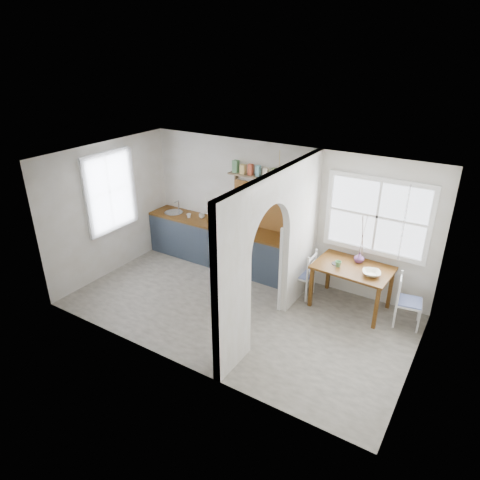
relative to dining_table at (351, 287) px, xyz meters
The scene contains 26 objects.
floor 2.02m from the dining_table, 144.89° to the right, with size 5.80×3.20×0.01m, color #9D9586.
ceiling 2.97m from the dining_table, 144.89° to the right, with size 5.80×3.20×0.01m, color silver.
walls 2.18m from the dining_table, 144.89° to the right, with size 5.81×3.21×2.60m.
partition 1.77m from the dining_table, 130.44° to the right, with size 0.12×3.20×2.60m.
kitchen_window 4.80m from the dining_table, 165.75° to the right, with size 0.10×1.16×1.50m, color white, non-canonical shape.
nook_window 1.29m from the dining_table, 67.15° to the left, with size 1.76×0.10×1.30m, color white, non-canonical shape.
counter 2.76m from the dining_table, behind, with size 3.50×0.60×0.90m.
sink 4.09m from the dining_table, behind, with size 0.40×0.40×0.02m, color #B2B8C2.
backsplash 2.11m from the dining_table, 166.66° to the left, with size 1.65×0.03×0.90m, color #9D5D21.
shelf 2.46m from the dining_table, 169.20° to the left, with size 1.75×0.20×0.21m.
pendant_lamp 2.09m from the dining_table, behind, with size 0.26×0.26×0.16m, color beige.
utensil_rail 1.48m from the dining_table, 166.61° to the right, with size 0.02×0.02×0.50m, color #B2B8C2.
dining_table is the anchor object (origin of this frame).
chair_left 0.90m from the dining_table, behind, with size 0.41×0.41×0.90m, color white, non-canonical shape.
chair_right 0.97m from the dining_table, ahead, with size 0.40×0.40×0.88m, color white, non-canonical shape.
kettle 1.31m from the dining_table, behind, with size 0.20×0.16×0.24m, color white, non-canonical shape.
mug_a 3.62m from the dining_table, behind, with size 0.09×0.09×0.09m, color silver.
mug_b 3.39m from the dining_table, behind, with size 0.12×0.12×0.10m, color silver.
knife_block 3.17m from the dining_table, behind, with size 0.10×0.14×0.21m, color black.
jar 3.09m from the dining_table, behind, with size 0.10×0.10×0.16m, color tan.
towel_magenta 1.06m from the dining_table, behind, with size 0.02×0.03×0.54m, color #DA446D.
towel_orange 1.07m from the dining_table, 169.86° to the right, with size 0.02×0.03×0.52m, color #D05109.
bowl 0.56m from the dining_table, 19.81° to the right, with size 0.29×0.29×0.07m, color white.
table_cup 0.52m from the dining_table, 149.29° to the right, with size 0.11×0.11×0.10m, color #5A995E.
plate 0.49m from the dining_table, 168.98° to the right, with size 0.15×0.15×0.01m, color black.
vase 0.53m from the dining_table, 83.40° to the left, with size 0.17×0.17×0.18m, color #62356A.
Camera 1 is at (3.37, -5.28, 4.23)m, focal length 32.00 mm.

